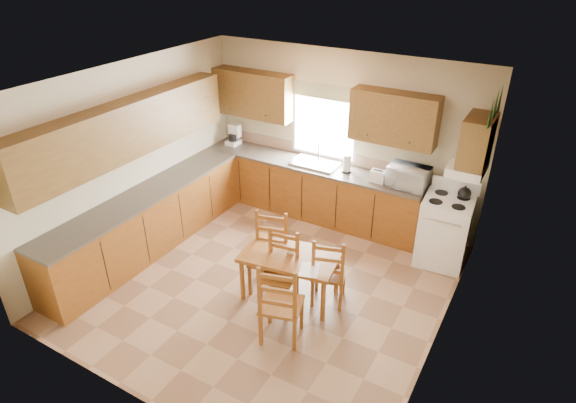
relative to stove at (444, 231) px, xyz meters
The scene contains 35 objects.
floor 2.58m from the stove, 137.95° to the right, with size 4.50×4.50×0.00m, color #977153.
ceiling 3.36m from the stove, 137.95° to the right, with size 4.50×4.50×0.00m, color brown.
wall_left 4.55m from the stove, 157.68° to the right, with size 4.50×4.50×0.00m, color beige.
wall_right 1.94m from the stove, 77.69° to the right, with size 4.50×4.50×0.00m, color beige.
wall_back 2.14m from the stove, 163.58° to the left, with size 4.50×4.50×0.00m, color beige.
wall_front 4.46m from the stove, 115.48° to the right, with size 4.50×4.50×0.00m, color beige.
lower_cab_back 2.27m from the stove, behind, with size 3.75×0.60×0.88m, color brown.
lower_cab_left 4.25m from the stove, 154.27° to the right, with size 0.60×3.60×0.88m, color brown.
counter_back 2.31m from the stove, behind, with size 3.75×0.63×0.04m, color #4C433B.
counter_left 4.27m from the stove, 154.27° to the right, with size 0.63×3.60×0.04m, color #4C433B.
backsplash 2.38m from the stove, 166.43° to the left, with size 3.75×0.01×0.18m, color #9E7965.
upper_cab_back_left 3.71m from the stove, behind, with size 1.41×0.33×0.75m, color brown.
upper_cab_back_right 1.75m from the stove, 159.07° to the left, with size 1.25×0.33×0.75m, color brown.
upper_cab_left 4.58m from the stove, 155.04° to the right, with size 0.33×3.60×0.75m, color brown.
upper_cab_stove 1.43m from the stove, 12.91° to the right, with size 0.33×0.62×0.62m, color brown.
range_hood 1.05m from the stove, 16.99° to the right, with size 0.44×0.62×0.12m, color white.
window_frame 2.48m from the stove, 166.48° to the left, with size 1.13×0.02×1.18m, color white.
window_pane 2.48m from the stove, 166.60° to the left, with size 1.05×0.01×1.10m, color white.
window_valance 2.73m from the stove, 167.23° to the left, with size 1.19×0.01×0.24m, color #566B3D.
sink_basin 2.24m from the stove, behind, with size 0.75×0.45×0.04m, color silver.
pine_decal_a 1.96m from the stove, 47.95° to the right, with size 0.22×0.22×0.36m, color #194318.
pine_decal_b 1.96m from the stove, ahead, with size 0.22×0.22×0.36m, color #194318.
pine_decal_c 1.94m from the stove, 39.72° to the left, with size 0.22×0.22×0.36m, color #194318.
stove is the anchor object (origin of this frame).
coffeemaker 3.88m from the stove, behind, with size 0.21×0.25×0.36m, color white.
paper_towel 1.75m from the stove, behind, with size 0.12×0.12×0.28m, color white.
toaster 1.23m from the stove, behind, with size 0.22×0.14×0.18m, color white.
microwave 0.92m from the stove, 160.72° to the left, with size 0.53×0.38×0.32m, color white.
dining_table 2.32m from the stove, 129.82° to the right, with size 1.20×0.68×0.64m, color brown.
chair_near_left 1.90m from the stove, 122.12° to the right, with size 0.41×0.39×0.98m, color brown.
chair_near_right 2.74m from the stove, 116.00° to the right, with size 0.45×0.43×1.08m, color brown.
chair_far_left 2.50m from the stove, 127.65° to the right, with size 0.42×0.40×0.99m, color brown.
chair_far_right 2.54m from the stove, 135.24° to the right, with size 0.45×0.42×1.06m, color brown.
table_paper 2.24m from the stove, 120.26° to the right, with size 0.22×0.30×0.00m, color white.
table_card 2.31m from the stove, 130.41° to the right, with size 0.09×0.02×0.12m, color white.
Camera 1 is at (2.84, -4.36, 4.10)m, focal length 30.00 mm.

